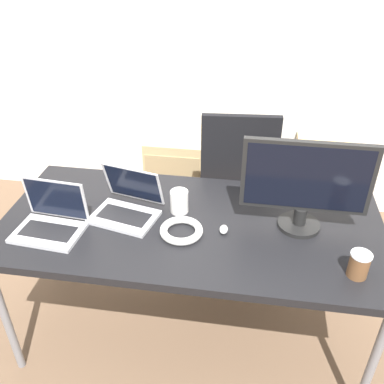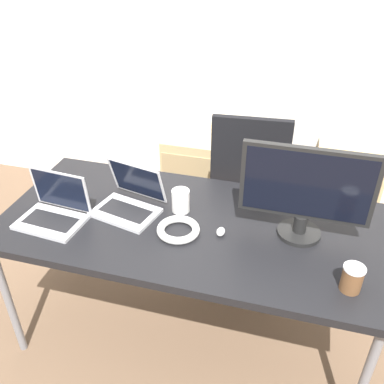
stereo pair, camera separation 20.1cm
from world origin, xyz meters
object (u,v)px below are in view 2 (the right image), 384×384
Objects in this scene: monitor at (306,191)px; coffee_cup_brown at (352,278)px; cabinet_left at (196,174)px; cabinet_right at (342,195)px; office_chair at (247,204)px; cable_coil at (178,230)px; laptop_right at (54,211)px; mouse at (221,232)px; laptop_left at (130,201)px; coffee_cup_white at (181,201)px.

monitor is 0.41m from coffee_cup_brown.
cabinet_right is (1.09, 0.00, 0.00)m from cabinet_left.
office_chair is at bearing -42.81° from cabinet_left.
cabinet_left is 1.37m from cable_coil.
mouse is (0.80, 0.10, -0.03)m from laptop_right.
monitor reaches higher than coffee_cup_brown.
cable_coil is at bearing -104.20° from office_chair.
office_chair is 0.93m from cable_coil.
mouse is (-0.02, -0.79, 0.36)m from office_chair.
mouse is at bearing -8.99° from laptop_left.
cable_coil is (0.26, -1.26, 0.46)m from cabinet_left.
cabinet_left is 1.46m from laptop_right.
office_chair is 0.96m from laptop_left.
laptop_right is 0.56× the size of monitor.
cable_coil reaches higher than cabinet_left.
cable_coil is at bearing -123.42° from cabinet_right.
office_chair is 18.64× the size of mouse.
office_chair is at bearing 47.50° from laptop_right.
cabinet_right is 1.51m from coffee_cup_brown.
mouse reaches higher than cabinet_right.
office_chair is 0.81m from coffee_cup_white.
cabinet_left is at bearing 101.46° from cable_coil.
laptop_left is 3.06× the size of coffee_cup_brown.
laptop_right is at bearing -104.85° from cabinet_left.
cabinet_left is at bearing 137.19° from office_chair.
coffee_cup_white reaches higher than cable_coil.
laptop_right is 0.61m from coffee_cup_white.
office_chair is at bearing 69.06° from coffee_cup_white.
laptop_left reaches higher than cable_coil.
monitor is at bearing -3.50° from coffee_cup_white.
cabinet_right is 5.87× the size of coffee_cup_brown.
laptop_right is 2.85× the size of coffee_cup_brown.
laptop_right is 1.18m from monitor.
office_chair reaches higher than coffee_cup_white.
monitor is at bearing 126.04° from coffee_cup_brown.
laptop_left reaches higher than coffee_cup_brown.
monitor reaches higher than cabinet_left.
cabinet_right is 2.02m from laptop_right.
office_chair is 3.19× the size of laptop_left.
office_chair reaches higher than laptop_right.
cabinet_right is 1.45m from mouse.
laptop_right reaches higher than coffee_cup_white.
cable_coil is (-0.76, 0.16, -0.04)m from coffee_cup_brown.
cable_coil is (-0.19, -0.04, 0.00)m from mouse.
laptop_left is 0.31m from cable_coil.
monitor is at bearing 1.58° from laptop_left.
laptop_left reaches higher than coffee_cup_white.
cable_coil is (-0.54, -0.14, -0.22)m from monitor.
office_chair is at bearing 115.59° from monitor.
coffee_cup_white is at bearing 22.61° from laptop_right.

